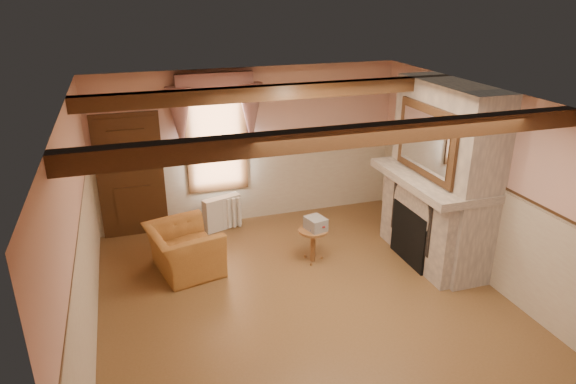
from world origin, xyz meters
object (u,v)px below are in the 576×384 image
object	(u,v)px
radiator	(222,213)
bowl	(427,169)
armchair	(184,250)
side_table	(313,245)
oil_lamp	(411,154)
mantel_clock	(406,154)

from	to	relation	value
radiator	bowl	world-z (taller)	bowl
radiator	armchair	bearing A→B (deg)	-142.07
armchair	side_table	distance (m)	2.00
bowl	oil_lamp	size ratio (longest dim) A/B	1.21
bowl	oil_lamp	xyz separation A→B (m)	(0.00, 0.50, 0.10)
side_table	mantel_clock	xyz separation A→B (m)	(1.73, 0.32, 1.25)
radiator	side_table	bearing A→B (deg)	-74.29
armchair	radiator	size ratio (longest dim) A/B	1.58
radiator	oil_lamp	bearing A→B (deg)	-45.85
bowl	mantel_clock	xyz separation A→B (m)	(0.00, 0.65, 0.06)
mantel_clock	bowl	bearing A→B (deg)	-90.00
side_table	mantel_clock	size ratio (longest dim) A/B	2.29
mantel_clock	oil_lamp	bearing A→B (deg)	-90.00
radiator	oil_lamp	distance (m)	3.44
side_table	radiator	bearing A→B (deg)	124.89
mantel_clock	oil_lamp	distance (m)	0.15
bowl	mantel_clock	size ratio (longest dim) A/B	1.41
armchair	bowl	bearing A→B (deg)	-112.24
armchair	side_table	world-z (taller)	armchair
mantel_clock	radiator	bearing A→B (deg)	155.65
armchair	radiator	xyz separation A→B (m)	(0.84, 1.30, -0.06)
armchair	bowl	world-z (taller)	bowl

